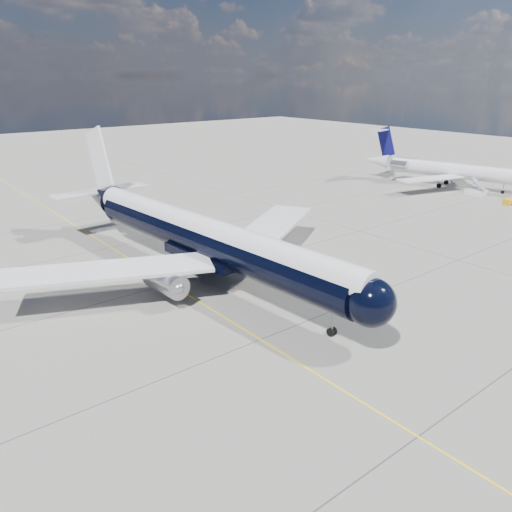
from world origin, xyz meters
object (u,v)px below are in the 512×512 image
object	(u,v)px
boarding_stair	(476,191)
service_tug	(511,202)
regional_jet	(439,168)
main_airliner	(200,236)

from	to	relation	value
boarding_stair	service_tug	bearing A→B (deg)	-108.72
regional_jet	boarding_stair	bearing A→B (deg)	-115.31
main_airliner	boarding_stair	xyz separation A→B (m)	(60.17, 1.63, -3.82)
main_airliner	service_tug	size ratio (longest dim) A/B	18.13
boarding_stair	service_tug	xyz separation A→B (m)	(-2.28, -7.45, -0.15)
regional_jet	service_tug	distance (m)	17.37
main_airliner	regional_jet	bearing A→B (deg)	5.99
main_airliner	boarding_stair	world-z (taller)	main_airliner
main_airliner	regional_jet	world-z (taller)	main_airliner
main_airliner	service_tug	world-z (taller)	main_airliner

